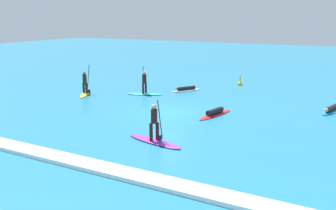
{
  "coord_description": "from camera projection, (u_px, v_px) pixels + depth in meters",
  "views": [
    {
      "loc": [
        10.07,
        -19.26,
        5.97
      ],
      "look_at": [
        0.0,
        0.0,
        0.5
      ],
      "focal_mm": 37.96,
      "sensor_mm": 36.0,
      "label": 1
    }
  ],
  "objects": [
    {
      "name": "surfer_on_red_board",
      "position": [
        215.0,
        113.0,
        21.9
      ],
      "size": [
        1.42,
        3.22,
        0.44
      ],
      "rotation": [
        0.0,
        0.0,
        1.31
      ],
      "color": "red",
      "rests_on": "ground_plane"
    },
    {
      "name": "surfer_on_yellow_board",
      "position": [
        85.0,
        89.0,
        27.8
      ],
      "size": [
        2.05,
        2.95,
        2.31
      ],
      "rotation": [
        0.0,
        0.0,
        2.1
      ],
      "color": "yellow",
      "rests_on": "ground_plane"
    },
    {
      "name": "surfer_on_purple_board",
      "position": [
        154.0,
        134.0,
        17.15
      ],
      "size": [
        3.29,
        1.32,
        2.12
      ],
      "rotation": [
        0.0,
        0.0,
        6.08
      ],
      "color": "purple",
      "rests_on": "ground_plane"
    },
    {
      "name": "surfer_on_white_board",
      "position": [
        186.0,
        89.0,
        29.01
      ],
      "size": [
        2.02,
        2.59,
        0.37
      ],
      "rotation": [
        0.0,
        0.0,
        4.12
      ],
      "color": "white",
      "rests_on": "ground_plane"
    },
    {
      "name": "ground_plane",
      "position": [
        168.0,
        113.0,
        22.53
      ],
      "size": [
        120.0,
        120.0,
        0.0
      ],
      "primitive_type": "plane",
      "color": "teal",
      "rests_on": "ground"
    },
    {
      "name": "surfer_on_blue_board",
      "position": [
        331.0,
        109.0,
        22.66
      ],
      "size": [
        1.39,
        2.56,
        0.42
      ],
      "rotation": [
        0.0,
        0.0,
        4.4
      ],
      "color": "#1E8CD1",
      "rests_on": "ground_plane"
    },
    {
      "name": "surfer_on_teal_board",
      "position": [
        144.0,
        89.0,
        27.6
      ],
      "size": [
        2.84,
        1.67,
        2.16
      ],
      "rotation": [
        0.0,
        0.0,
        3.51
      ],
      "color": "#33C6CC",
      "rests_on": "ground_plane"
    },
    {
      "name": "marker_buoy",
      "position": [
        240.0,
        83.0,
        31.44
      ],
      "size": [
        0.41,
        0.41,
        1.02
      ],
      "color": "yellow",
      "rests_on": "ground_plane"
    },
    {
      "name": "wave_crest",
      "position": [
        70.0,
        160.0,
        14.86
      ],
      "size": [
        23.44,
        0.9,
        0.18
      ],
      "primitive_type": "cube",
      "color": "white",
      "rests_on": "ground_plane"
    }
  ]
}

